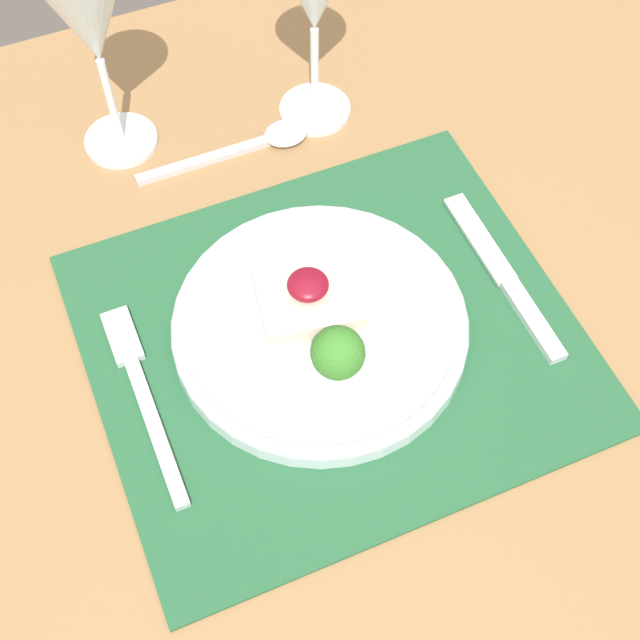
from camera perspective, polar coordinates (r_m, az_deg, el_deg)
ground_plane at (r=1.43m, az=0.45°, el=-16.43°), size 8.00×8.00×0.00m
dining_table at (r=0.84m, az=0.74°, el=-4.23°), size 1.50×0.96×0.72m
placemat at (r=0.76m, az=0.80°, el=-1.21°), size 0.41×0.36×0.00m
dinner_plate at (r=0.75m, az=-0.01°, el=-0.27°), size 0.25×0.25×0.07m
fork at (r=0.75m, az=-11.39°, el=-4.29°), size 0.02×0.19×0.01m
knife at (r=0.80m, az=12.07°, el=2.19°), size 0.02×0.19×0.01m
spoon at (r=0.90m, az=-3.87°, el=11.32°), size 0.18×0.04×0.01m
wine_glass_far at (r=0.83m, az=-14.49°, el=17.86°), size 0.08×0.08×0.20m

